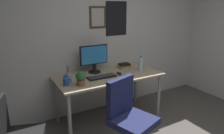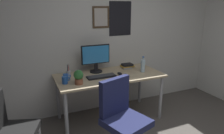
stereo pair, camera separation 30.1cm
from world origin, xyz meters
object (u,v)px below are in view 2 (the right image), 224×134
monitor (96,57)px  book_stack_left (127,66)px  coffee_mug_near (66,77)px  office_chair (122,115)px  water_bottle (143,65)px  side_chair (10,128)px  pen_cup (68,74)px  computer_mouse (120,74)px  coffee_mug_far (65,80)px  potted_plant (79,77)px  keyboard (101,76)px

monitor → book_stack_left: (0.54, -0.03, -0.20)m
book_stack_left → coffee_mug_near: bearing=-171.2°
office_chair → book_stack_left: (0.60, 1.02, 0.26)m
coffee_mug_near → book_stack_left: (1.06, 0.17, -0.00)m
office_chair → book_stack_left: 1.21m
office_chair → water_bottle: size_ratio=3.76×
side_chair → pen_cup: 1.09m
monitor → book_stack_left: bearing=-2.8°
monitor → pen_cup: monitor is taller
computer_mouse → coffee_mug_far: (-0.84, -0.05, 0.03)m
coffee_mug_near → potted_plant: (0.13, -0.23, 0.06)m
office_chair → side_chair: 1.23m
side_chair → potted_plant: size_ratio=4.49×
water_bottle → coffee_mug_near: size_ratio=2.32×
monitor → keyboard: bearing=-93.1°
side_chair → coffee_mug_far: size_ratio=7.67×
coffee_mug_far → pen_cup: bearing=68.0°
side_chair → keyboard: side_chair is taller
coffee_mug_far → pen_cup: pen_cup is taller
monitor → keyboard: size_ratio=1.07×
coffee_mug_near → pen_cup: bearing=61.4°
water_bottle → coffee_mug_near: bearing=174.8°
office_chair → keyboard: bearing=87.0°
coffee_mug_near → potted_plant: bearing=-61.3°
coffee_mug_near → potted_plant: size_ratio=0.56×
monitor → pen_cup: size_ratio=2.30×
monitor → water_bottle: size_ratio=1.82×
coffee_mug_far → pen_cup: 0.27m
keyboard → potted_plant: 0.41m
coffee_mug_near → book_stack_left: bearing=8.8°
office_chair → coffee_mug_near: size_ratio=8.72×
office_chair → coffee_mug_near: (-0.46, 0.86, 0.26)m
monitor → book_stack_left: monitor is taller
coffee_mug_near → coffee_mug_far: coffee_mug_far is taller
office_chair → computer_mouse: 0.87m
water_bottle → coffee_mug_far: bearing=-178.6°
computer_mouse → pen_cup: (-0.74, 0.20, 0.04)m
computer_mouse → book_stack_left: (0.26, 0.26, 0.02)m
monitor → potted_plant: (-0.39, -0.42, -0.13)m
keyboard → water_bottle: bearing=-1.6°
potted_plant → pen_cup: (-0.07, 0.34, -0.05)m
office_chair → coffee_mug_near: 1.01m
pen_cup → coffee_mug_far: bearing=-112.0°
office_chair → side_chair: bearing=166.9°
monitor → potted_plant: size_ratio=2.36×
water_bottle → pen_cup: water_bottle is taller
potted_plant → coffee_mug_far: bearing=151.9°
coffee_mug_near → book_stack_left: 1.07m
pen_cup → monitor: bearing=10.1°
monitor → computer_mouse: bearing=-44.9°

